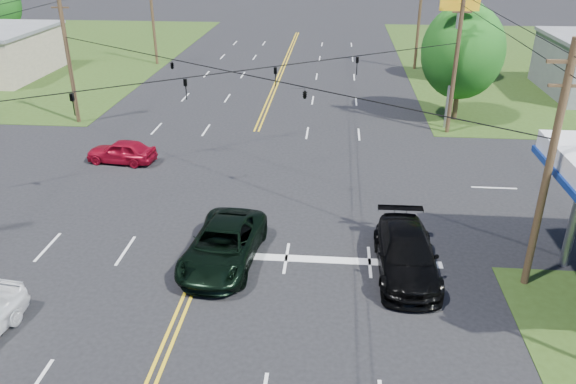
# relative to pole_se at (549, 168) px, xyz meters

# --- Properties ---
(ground) EXTENTS (280.00, 280.00, 0.00)m
(ground) POSITION_rel_pole_se_xyz_m (-13.00, 9.00, -4.92)
(ground) COLOR black
(ground) RESTS_ON ground
(stop_bar) EXTENTS (10.00, 0.50, 0.02)m
(stop_bar) POSITION_rel_pole_se_xyz_m (-8.00, 1.00, -4.92)
(stop_bar) COLOR silver
(stop_bar) RESTS_ON ground
(pole_se) EXTENTS (1.60, 0.28, 9.50)m
(pole_se) POSITION_rel_pole_se_xyz_m (0.00, 0.00, 0.00)
(pole_se) COLOR #442A1C
(pole_se) RESTS_ON ground
(pole_nw) EXTENTS (1.60, 0.28, 9.50)m
(pole_nw) POSITION_rel_pole_se_xyz_m (-26.00, 18.00, 0.00)
(pole_nw) COLOR #442A1C
(pole_nw) RESTS_ON ground
(pole_ne) EXTENTS (1.60, 0.28, 9.50)m
(pole_ne) POSITION_rel_pole_se_xyz_m (0.00, 18.00, 0.00)
(pole_ne) COLOR #442A1C
(pole_ne) RESTS_ON ground
(pole_left_far) EXTENTS (1.60, 0.28, 10.00)m
(pole_left_far) POSITION_rel_pole_se_xyz_m (-26.00, 37.00, 0.25)
(pole_left_far) COLOR #442A1C
(pole_left_far) RESTS_ON ground
(pole_right_far) EXTENTS (1.60, 0.28, 10.00)m
(pole_right_far) POSITION_rel_pole_se_xyz_m (0.00, 37.00, 0.25)
(pole_right_far) COLOR #442A1C
(pole_right_far) RESTS_ON ground
(span_wire_signals) EXTENTS (26.00, 18.00, 1.13)m
(span_wire_signals) POSITION_rel_pole_se_xyz_m (-13.00, 9.00, 1.08)
(span_wire_signals) COLOR black
(span_wire_signals) RESTS_ON ground
(power_lines) EXTENTS (26.04, 100.00, 0.64)m
(power_lines) POSITION_rel_pole_se_xyz_m (-13.00, 7.00, 3.68)
(power_lines) COLOR black
(power_lines) RESTS_ON ground
(tree_right_a) EXTENTS (5.70, 5.70, 8.18)m
(tree_right_a) POSITION_rel_pole_se_xyz_m (1.00, 21.00, -0.05)
(tree_right_a) COLOR #442A1C
(tree_right_a) RESTS_ON ground
(tree_right_b) EXTENTS (4.94, 4.94, 7.09)m
(tree_right_b) POSITION_rel_pole_se_xyz_m (3.50, 33.00, -0.70)
(tree_right_b) COLOR #442A1C
(tree_right_b) RESTS_ON ground
(pickup_dkgreen) EXTENTS (3.19, 6.06, 1.63)m
(pickup_dkgreen) POSITION_rel_pole_se_xyz_m (-12.07, 0.50, -4.10)
(pickup_dkgreen) COLOR black
(pickup_dkgreen) RESTS_ON ground
(suv_black) EXTENTS (2.41, 5.78, 1.67)m
(suv_black) POSITION_rel_pole_se_xyz_m (-4.62, 0.40, -4.08)
(suv_black) COLOR black
(suv_black) RESTS_ON ground
(sedan_red) EXTENTS (4.22, 2.08, 1.38)m
(sedan_red) POSITION_rel_pole_se_xyz_m (-20.18, 10.86, -4.22)
(sedan_red) COLOR maroon
(sedan_red) RESTS_ON ground
(polesign_ne) EXTENTS (2.49, 0.26, 9.09)m
(polesign_ne) POSITION_rel_pole_se_xyz_m (0.00, 19.00, 2.30)
(polesign_ne) COLOR #A5A5AA
(polesign_ne) RESTS_ON ground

